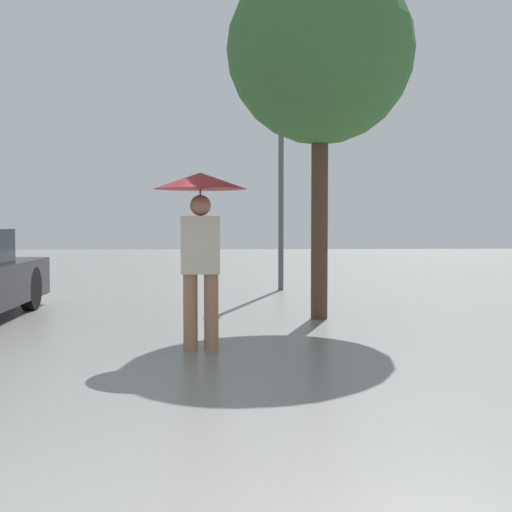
# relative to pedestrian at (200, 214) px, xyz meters

# --- Properties ---
(pedestrian) EXTENTS (0.97, 0.97, 1.85)m
(pedestrian) POSITION_rel_pedestrian_xyz_m (0.00, 0.00, 0.00)
(pedestrian) COLOR #9E7051
(pedestrian) RESTS_ON ground_plane
(tree) EXTENTS (2.53, 2.53, 4.90)m
(tree) POSITION_rel_pedestrian_xyz_m (1.55, 2.27, 2.20)
(tree) COLOR #473323
(tree) RESTS_ON ground_plane
(street_lamp) EXTENTS (0.24, 0.24, 4.91)m
(street_lamp) POSITION_rel_pedestrian_xyz_m (1.35, 6.28, 1.46)
(street_lamp) COLOR #515456
(street_lamp) RESTS_ON ground_plane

